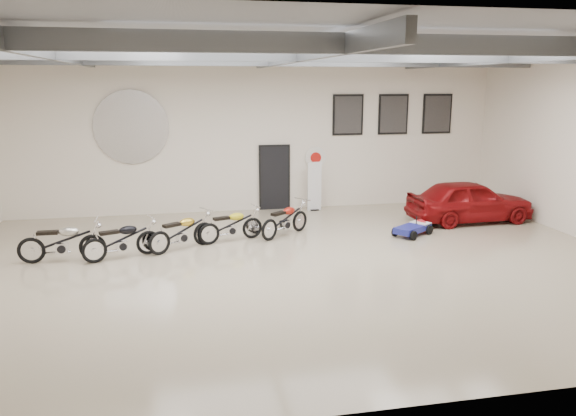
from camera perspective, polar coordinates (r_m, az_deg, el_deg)
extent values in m
cube|color=tan|center=(13.14, 1.04, -5.82)|extent=(16.00, 12.00, 0.01)
cube|color=gray|center=(12.49, 1.14, 16.50)|extent=(16.00, 12.00, 0.01)
cube|color=#F1E4D0|center=(18.44, -2.98, 7.47)|extent=(16.00, 0.02, 5.00)
cube|color=black|center=(18.66, -1.39, 3.05)|extent=(0.92, 0.08, 2.10)
imported|color=maroon|center=(17.88, 17.97, 0.70)|extent=(1.67, 3.85, 1.29)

